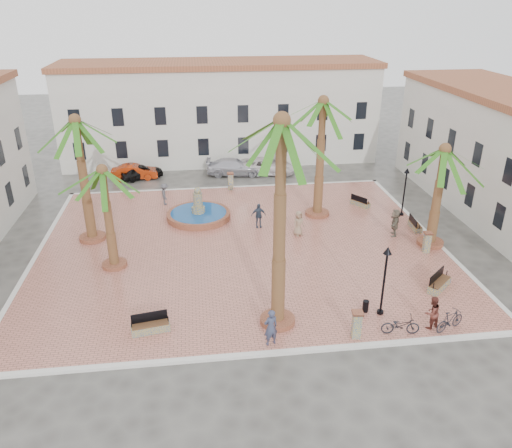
# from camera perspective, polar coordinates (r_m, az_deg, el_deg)

# --- Properties ---
(ground) EXTENTS (120.00, 120.00, 0.00)m
(ground) POSITION_cam_1_polar(r_m,az_deg,el_deg) (32.93, -1.73, -2.62)
(ground) COLOR #56544F
(ground) RESTS_ON ground
(plaza) EXTENTS (26.00, 22.00, 0.15)m
(plaza) POSITION_cam_1_polar(r_m,az_deg,el_deg) (32.90, -1.73, -2.51)
(plaza) COLOR #C47362
(plaza) RESTS_ON ground
(kerb_n) EXTENTS (26.30, 0.30, 0.16)m
(kerb_n) POSITION_cam_1_polar(r_m,az_deg,el_deg) (42.95, -3.17, 4.16)
(kerb_n) COLOR silver
(kerb_n) RESTS_ON ground
(kerb_s) EXTENTS (26.30, 0.30, 0.16)m
(kerb_s) POSITION_cam_1_polar(r_m,az_deg,el_deg) (23.70, 0.96, -14.62)
(kerb_s) COLOR silver
(kerb_s) RESTS_ON ground
(kerb_e) EXTENTS (0.30, 22.30, 0.16)m
(kerb_e) POSITION_cam_1_polar(r_m,az_deg,el_deg) (36.34, 19.13, -1.19)
(kerb_e) COLOR silver
(kerb_e) RESTS_ON ground
(kerb_w) EXTENTS (0.30, 22.30, 0.16)m
(kerb_w) POSITION_cam_1_polar(r_m,az_deg,el_deg) (34.37, -23.88, -3.52)
(kerb_w) COLOR silver
(kerb_w) RESTS_ON ground
(building_north) EXTENTS (30.40, 7.40, 9.50)m
(building_north) POSITION_cam_1_polar(r_m,az_deg,el_deg) (50.29, -4.09, 12.74)
(building_north) COLOR silver
(building_north) RESTS_ON ground
(fountain) EXTENTS (4.65, 4.65, 2.40)m
(fountain) POSITION_cam_1_polar(r_m,az_deg,el_deg) (36.90, -6.58, 1.15)
(fountain) COLOR #995238
(fountain) RESTS_ON plaza
(palm_nw) EXTENTS (5.61, 5.61, 8.45)m
(palm_nw) POSITION_cam_1_polar(r_m,az_deg,el_deg) (33.01, -19.77, 9.56)
(palm_nw) COLOR #995238
(palm_nw) RESTS_ON plaza
(palm_sw) EXTENTS (4.85, 4.85, 6.45)m
(palm_sw) POSITION_cam_1_polar(r_m,az_deg,el_deg) (29.41, -17.01, 4.51)
(palm_sw) COLOR #995238
(palm_sw) RESTS_ON plaza
(palm_s) EXTENTS (5.71, 5.71, 10.58)m
(palm_s) POSITION_cam_1_polar(r_m,az_deg,el_deg) (21.53, 2.92, 9.05)
(palm_s) COLOR #995238
(palm_s) RESTS_ON plaza
(palm_e) EXTENTS (5.57, 5.57, 6.84)m
(palm_e) POSITION_cam_1_polar(r_m,az_deg,el_deg) (32.91, 20.58, 6.57)
(palm_e) COLOR #995238
(palm_e) RESTS_ON plaza
(palm_ne) EXTENTS (5.75, 5.75, 8.83)m
(palm_ne) POSITION_cam_1_polar(r_m,az_deg,el_deg) (35.35, 7.63, 12.25)
(palm_ne) COLOR #995238
(palm_ne) RESTS_ON plaza
(bench_s) EXTENTS (1.92, 0.89, 0.98)m
(bench_s) POSITION_cam_1_polar(r_m,az_deg,el_deg) (25.27, -11.97, -11.42)
(bench_s) COLOR gray
(bench_s) RESTS_ON plaza
(bench_se) EXTENTS (1.81, 1.69, 1.00)m
(bench_se) POSITION_cam_1_polar(r_m,az_deg,el_deg) (29.82, 20.20, -6.46)
(bench_se) COLOR gray
(bench_se) RESTS_ON plaza
(bench_e) EXTENTS (0.64, 1.68, 0.87)m
(bench_e) POSITION_cam_1_polar(r_m,az_deg,el_deg) (36.74, 17.70, -0.16)
(bench_e) COLOR gray
(bench_e) RESTS_ON plaza
(bench_ne) EXTENTS (1.32, 1.61, 0.85)m
(bench_ne) POSITION_cam_1_polar(r_m,az_deg,el_deg) (39.70, 11.81, 2.38)
(bench_ne) COLOR gray
(bench_ne) RESTS_ON plaza
(lamppost_s) EXTENTS (0.42, 0.42, 3.85)m
(lamppost_s) POSITION_cam_1_polar(r_m,az_deg,el_deg) (25.59, 14.58, -5.01)
(lamppost_s) COLOR black
(lamppost_s) RESTS_ON plaza
(lamppost_e) EXTENTS (0.40, 0.40, 3.68)m
(lamppost_e) POSITION_cam_1_polar(r_m,az_deg,el_deg) (37.97, 16.71, 4.45)
(lamppost_e) COLOR black
(lamppost_e) RESTS_ON plaza
(bollard_se) EXTENTS (0.57, 0.57, 1.44)m
(bollard_se) POSITION_cam_1_polar(r_m,az_deg,el_deg) (24.59, 11.43, -11.16)
(bollard_se) COLOR gray
(bollard_se) RESTS_ON plaza
(bollard_n) EXTENTS (0.54, 0.54, 1.47)m
(bollard_n) POSITION_cam_1_polar(r_m,az_deg,el_deg) (42.11, -2.93, 4.95)
(bollard_n) COLOR gray
(bollard_n) RESTS_ON plaza
(bollard_e) EXTENTS (0.55, 0.55, 1.38)m
(bollard_e) POSITION_cam_1_polar(r_m,az_deg,el_deg) (33.44, 18.96, -1.95)
(bollard_e) COLOR gray
(bollard_e) RESTS_ON plaza
(litter_bin) EXTENTS (0.32, 0.32, 0.62)m
(litter_bin) POSITION_cam_1_polar(r_m,az_deg,el_deg) (26.75, 12.41, -9.14)
(litter_bin) COLOR black
(litter_bin) RESTS_ON plaza
(cyclist_a) EXTENTS (0.80, 0.64, 1.89)m
(cyclist_a) POSITION_cam_1_polar(r_m,az_deg,el_deg) (23.59, 1.70, -11.72)
(cyclist_a) COLOR #363B56
(cyclist_a) RESTS_ON plaza
(bicycle_a) EXTENTS (1.92, 0.89, 0.97)m
(bicycle_a) POSITION_cam_1_polar(r_m,az_deg,el_deg) (25.46, 16.18, -11.04)
(bicycle_a) COLOR black
(bicycle_a) RESTS_ON plaza
(cyclist_b) EXTENTS (1.01, 0.90, 1.74)m
(cyclist_b) POSITION_cam_1_polar(r_m,az_deg,el_deg) (26.14, 19.47, -9.51)
(cyclist_b) COLOR maroon
(cyclist_b) RESTS_ON plaza
(bicycle_b) EXTENTS (1.87, 1.18, 1.09)m
(bicycle_b) POSITION_cam_1_polar(r_m,az_deg,el_deg) (26.46, 21.29, -10.22)
(bicycle_b) COLOR black
(bicycle_b) RESTS_ON plaza
(pedestrian_fountain_a) EXTENTS (1.02, 0.93, 1.76)m
(pedestrian_fountain_a) POSITION_cam_1_polar(r_m,az_deg,el_deg) (33.92, 4.89, 0.07)
(pedestrian_fountain_a) COLOR #94785E
(pedestrian_fountain_a) RESTS_ON plaza
(pedestrian_fountain_b) EXTENTS (1.07, 0.50, 1.78)m
(pedestrian_fountain_b) POSITION_cam_1_polar(r_m,az_deg,el_deg) (35.00, 0.28, 0.99)
(pedestrian_fountain_b) COLOR #314053
(pedestrian_fountain_b) RESTS_ON plaza
(pedestrian_north) EXTENTS (0.79, 1.19, 1.72)m
(pedestrian_north) POSITION_cam_1_polar(r_m,az_deg,el_deg) (39.54, -10.38, 3.38)
(pedestrian_north) COLOR #4A494F
(pedestrian_north) RESTS_ON plaza
(pedestrian_east) EXTENTS (1.18, 1.86, 1.91)m
(pedestrian_east) POSITION_cam_1_polar(r_m,az_deg,el_deg) (35.04, 15.61, 0.17)
(pedestrian_east) COLOR #6C6353
(pedestrian_east) RESTS_ON plaza
(car_black) EXTENTS (4.17, 2.94, 1.32)m
(car_black) POSITION_cam_1_polar(r_m,az_deg,el_deg) (46.33, -12.99, 5.86)
(car_black) COLOR black
(car_black) RESTS_ON ground
(car_red) EXTENTS (4.14, 1.56, 1.35)m
(car_red) POSITION_cam_1_polar(r_m,az_deg,el_deg) (46.33, -13.71, 5.81)
(car_red) COLOR #A22909
(car_red) RESTS_ON ground
(car_silver) EXTENTS (5.29, 2.57, 1.48)m
(car_silver) POSITION_cam_1_polar(r_m,az_deg,el_deg) (46.21, -2.48, 6.54)
(car_silver) COLOR silver
(car_silver) RESTS_ON ground
(car_white) EXTENTS (5.65, 3.55, 1.45)m
(car_white) POSITION_cam_1_polar(r_m,az_deg,el_deg) (46.48, 1.22, 6.65)
(car_white) COLOR silver
(car_white) RESTS_ON ground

